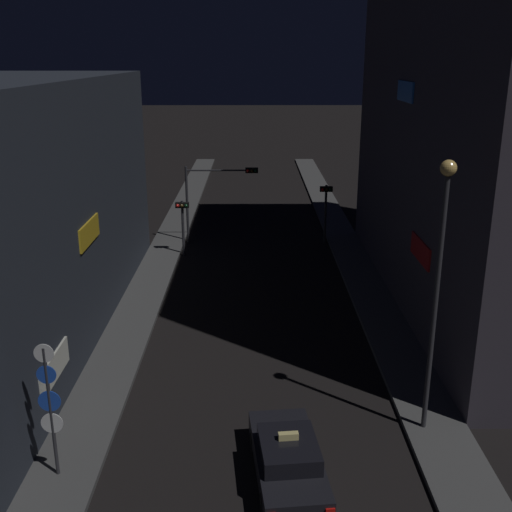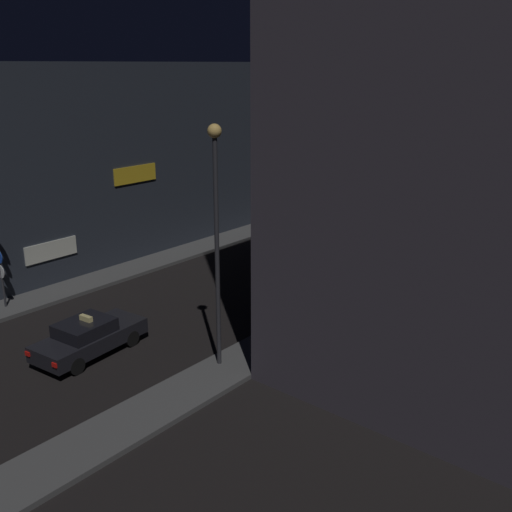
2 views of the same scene
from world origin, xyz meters
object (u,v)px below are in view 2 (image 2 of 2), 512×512
at_px(taxi, 89,337).
at_px(traffic_light_overhead, 345,170).
at_px(traffic_light_right_kerb, 440,198).
at_px(traffic_light_left_kerb, 300,190).
at_px(street_lamp_near_block, 216,216).

bearing_deg(taxi, traffic_light_overhead, 98.12).
height_order(taxi, traffic_light_right_kerb, traffic_light_right_kerb).
distance_m(taxi, traffic_light_overhead, 23.92).
relative_size(traffic_light_overhead, traffic_light_left_kerb, 1.46).
bearing_deg(taxi, traffic_light_right_kerb, 81.10).
distance_m(traffic_light_overhead, traffic_light_left_kerb, 3.49).
distance_m(taxi, traffic_light_left_kerb, 21.47).
relative_size(taxi, traffic_light_right_kerb, 1.21).
bearing_deg(traffic_light_left_kerb, taxi, -76.03).
xyz_separation_m(taxi, street_lamp_near_block, (4.53, 2.42, 4.98)).
xyz_separation_m(traffic_light_overhead, street_lamp_near_block, (7.88, -21.08, 2.06)).
distance_m(traffic_light_left_kerb, traffic_light_right_kerb, 9.24).
bearing_deg(traffic_light_left_kerb, traffic_light_right_kerb, 16.85).
bearing_deg(traffic_light_right_kerb, traffic_light_left_kerb, -163.15).
height_order(traffic_light_overhead, traffic_light_left_kerb, traffic_light_overhead).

